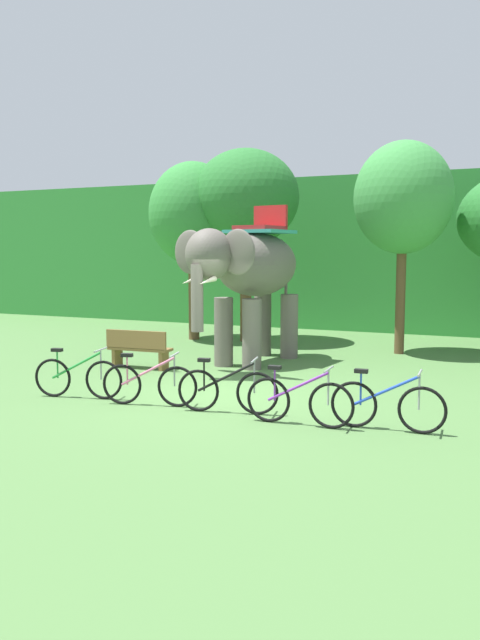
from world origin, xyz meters
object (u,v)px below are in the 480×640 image
object	(u,v)px
elephant	(250,271)
tree_center_left	(246,199)
bike_green	(78,377)
wooden_bench	(139,348)
bike_pink	(149,384)
tree_center	(193,214)
tree_far_right	(403,199)
bike_purple	(299,401)
bike_blue	(387,405)
bike_black	(227,390)

from	to	relation	value
elephant	tree_center_left	bearing A→B (deg)	114.58
tree_center_left	bike_green	world-z (taller)	tree_center_left
bike_green	wooden_bench	world-z (taller)	bike_green
bike_pink	tree_center_left	bearing A→B (deg)	101.05
tree_center	tree_far_right	world-z (taller)	tree_far_right
bike_purple	bike_green	bearing A→B (deg)	178.33
tree_center	bike_pink	bearing A→B (deg)	-67.70
elephant	bike_green	distance (m)	5.10
tree_far_right	bike_purple	world-z (taller)	tree_far_right
bike_green	bike_pink	xyz separation A→B (m)	(1.49, 0.03, 0.00)
wooden_bench	tree_far_right	bearing A→B (deg)	41.81
bike_purple	bike_blue	world-z (taller)	same
tree_center	bike_black	size ratio (longest dim) A/B	3.15
tree_center_left	tree_far_right	xyz separation A→B (m)	(4.59, -0.52, -0.19)
bike_green	wooden_bench	xyz separation A→B (m)	(-0.56, 2.90, 0.09)
bike_purple	bike_blue	bearing A→B (deg)	11.06
tree_far_right	wooden_bench	xyz separation A→B (m)	(-5.09, -4.55, -3.53)
tree_center_left	bike_blue	size ratio (longest dim) A/B	3.29
bike_purple	tree_center_left	bearing A→B (deg)	118.07
tree_center_left	bike_purple	bearing A→B (deg)	-61.93
bike_green	bike_blue	xyz separation A→B (m)	(5.55, 0.13, 0.00)
tree_center_left	bike_blue	distance (m)	10.37
elephant	bike_black	size ratio (longest dim) A/B	2.51
tree_center_left	bike_purple	world-z (taller)	tree_center_left
elephant	bike_purple	distance (m)	5.68
tree_center	wooden_bench	xyz separation A→B (m)	(1.10, -4.82, -3.29)
bike_pink	bike_black	xyz separation A→B (m)	(1.45, 0.08, 0.00)
tree_far_right	tree_center_left	bearing A→B (deg)	173.49
tree_center_left	wooden_bench	xyz separation A→B (m)	(-0.50, -5.07, -3.71)
tree_center	tree_far_right	distance (m)	6.20
bike_black	bike_purple	distance (m)	1.34
elephant	bike_blue	size ratio (longest dim) A/B	2.48
tree_far_right	bike_green	xyz separation A→B (m)	(-4.53, -7.46, -3.62)
bike_green	elephant	bearing A→B (deg)	71.34
bike_black	wooden_bench	bearing A→B (deg)	141.42
bike_pink	tree_far_right	bearing A→B (deg)	67.77
bike_blue	wooden_bench	distance (m)	6.71
tree_far_right	tree_center	bearing A→B (deg)	177.49
tree_far_right	bike_black	size ratio (longest dim) A/B	3.24
tree_far_right	wooden_bench	world-z (taller)	tree_far_right
elephant	bike_black	distance (m)	4.97
wooden_bench	bike_green	bearing A→B (deg)	-79.06
tree_center_left	wooden_bench	world-z (taller)	tree_center_left
bike_blue	bike_purple	bearing A→B (deg)	-168.94
bike_black	bike_blue	xyz separation A→B (m)	(2.61, 0.02, 0.00)
bike_pink	wooden_bench	bearing A→B (deg)	125.55
tree_center_left	bike_purple	distance (m)	9.94
elephant	wooden_bench	bearing A→B (deg)	-142.33
tree_center_left	wooden_bench	distance (m)	6.31
bike_green	bike_pink	bearing A→B (deg)	1.19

